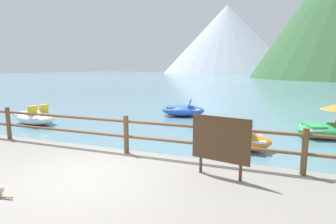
{
  "coord_description": "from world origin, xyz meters",
  "views": [
    {
      "loc": [
        3.3,
        -4.25,
        2.51
      ],
      "look_at": [
        -0.2,
        5.0,
        0.9
      ],
      "focal_mm": 29.41,
      "sensor_mm": 36.0,
      "label": 1
    }
  ],
  "objects_px": {
    "pedal_boat_4": "(333,127)",
    "pedal_boat_1": "(235,140)",
    "sign_board": "(221,140)",
    "pedal_boat_0": "(183,110)",
    "pedal_boat_3": "(35,117)"
  },
  "relations": [
    {
      "from": "sign_board",
      "to": "pedal_boat_4",
      "type": "height_order",
      "value": "sign_board"
    },
    {
      "from": "pedal_boat_0",
      "to": "pedal_boat_3",
      "type": "height_order",
      "value": "same"
    },
    {
      "from": "pedal_boat_3",
      "to": "pedal_boat_1",
      "type": "bearing_deg",
      "value": -4.93
    },
    {
      "from": "pedal_boat_0",
      "to": "pedal_boat_1",
      "type": "height_order",
      "value": "pedal_boat_0"
    },
    {
      "from": "pedal_boat_0",
      "to": "pedal_boat_1",
      "type": "xyz_separation_m",
      "value": [
        3.3,
        -5.06,
        -0.02
      ]
    },
    {
      "from": "sign_board",
      "to": "pedal_boat_3",
      "type": "height_order",
      "value": "sign_board"
    },
    {
      "from": "sign_board",
      "to": "pedal_boat_1",
      "type": "xyz_separation_m",
      "value": [
        -0.1,
        3.28,
        -0.84
      ]
    },
    {
      "from": "pedal_boat_1",
      "to": "pedal_boat_3",
      "type": "xyz_separation_m",
      "value": [
        -8.88,
        0.77,
        0.02
      ]
    },
    {
      "from": "pedal_boat_0",
      "to": "pedal_boat_3",
      "type": "distance_m",
      "value": 7.04
    },
    {
      "from": "pedal_boat_0",
      "to": "pedal_boat_4",
      "type": "relative_size",
      "value": 0.88
    },
    {
      "from": "pedal_boat_4",
      "to": "pedal_boat_1",
      "type": "bearing_deg",
      "value": -139.18
    },
    {
      "from": "pedal_boat_3",
      "to": "pedal_boat_0",
      "type": "bearing_deg",
      "value": 37.56
    },
    {
      "from": "pedal_boat_0",
      "to": "pedal_boat_4",
      "type": "bearing_deg",
      "value": -20.32
    },
    {
      "from": "pedal_boat_3",
      "to": "pedal_boat_4",
      "type": "distance_m",
      "value": 12.14
    },
    {
      "from": "pedal_boat_4",
      "to": "pedal_boat_3",
      "type": "bearing_deg",
      "value": -170.91
    }
  ]
}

